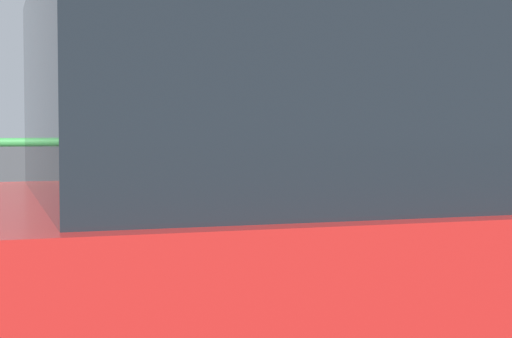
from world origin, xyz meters
name	(u,v)px	position (x,y,z in m)	size (l,w,h in m)	color
sidewalk_curb	(291,329)	(0.00, 1.17, 0.07)	(36.00, 2.35, 0.14)	#9E9B93
parking_meter	(301,159)	(-0.19, 0.48, 1.20)	(0.19, 0.19, 1.42)	slate
pedestrian_at_meter	(207,162)	(-0.69, 0.61, 1.18)	(0.70, 0.50, 1.79)	slate
parked_hatchback_red	(424,257)	(-0.38, -1.22, 0.92)	(4.03, 1.83, 1.81)	maroon
background_railing	(246,181)	(0.00, 2.17, 0.97)	(24.06, 0.06, 1.16)	#2D7A38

